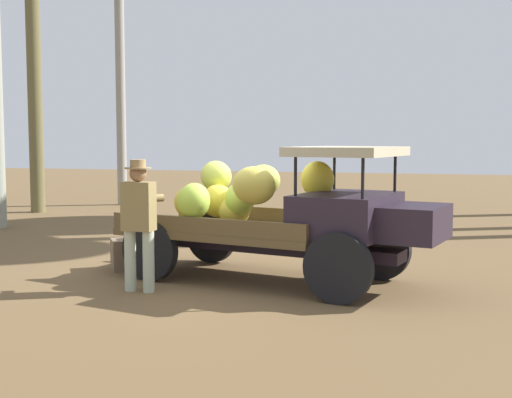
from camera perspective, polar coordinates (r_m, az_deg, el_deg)
The scene contains 4 objects.
ground_plane at distance 9.68m, azimuth -2.08°, elevation -6.68°, with size 60.00×60.00×0.00m, color brown.
truck at distance 9.29m, azimuth 2.41°, elevation -1.29°, with size 4.65×2.52×1.87m.
farmer at distance 8.84m, azimuth -9.84°, elevation -1.50°, with size 0.53×0.46×1.71m.
wooden_crate at distance 10.48m, azimuth -11.01°, elevation -4.60°, with size 0.47×0.38×0.46m, color #7A634A.
Camera 1 is at (2.95, -9.01, 1.98)m, focal length 47.46 mm.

